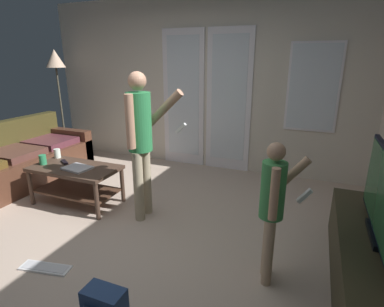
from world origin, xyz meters
TOP-DOWN VIEW (x-y plane):
  - ground_plane at (0.00, 0.00)m, footprint 5.26×4.84m
  - wall_back_with_doors at (0.06, 2.39)m, footprint 5.26×0.09m
  - leather_couch at (-2.07, 0.59)m, footprint 0.87×2.21m
  - coffee_table at (-0.84, 0.47)m, footprint 1.06×0.55m
  - tv_stand at (2.28, 0.17)m, footprint 0.49×1.74m
  - flat_screen_tv at (2.27, 0.17)m, footprint 0.08×1.21m
  - person_adult at (0.10, 0.49)m, footprint 0.58×0.44m
  - person_child at (1.54, -0.03)m, footprint 0.37×0.36m
  - floor_lamp at (-2.36, 1.88)m, footprint 0.31×0.31m
  - backpack at (0.57, -0.85)m, footprint 0.29×0.20m
  - loose_keyboard at (-0.22, -0.63)m, footprint 0.46×0.21m
  - laptop_closed at (-0.75, 0.42)m, footprint 0.34×0.28m
  - cup_near_edge at (-1.29, 0.66)m, footprint 0.08×0.08m
  - cup_by_laptop at (-1.25, 0.39)m, footprint 0.08×0.08m
  - tv_remote_black at (-1.06, 0.53)m, footprint 0.17×0.13m

SIDE VIEW (x-z plane):
  - ground_plane at x=0.00m, z-range -0.02..0.00m
  - loose_keyboard at x=-0.22m, z-range 0.00..0.02m
  - backpack at x=0.57m, z-range 0.00..0.22m
  - tv_stand at x=2.28m, z-range 0.00..0.45m
  - leather_couch at x=-2.07m, z-range -0.13..0.72m
  - coffee_table at x=-0.84m, z-range 0.11..0.58m
  - tv_remote_black at x=-1.06m, z-range 0.47..0.50m
  - laptop_closed at x=-0.75m, z-range 0.47..0.50m
  - cup_near_edge at x=-1.29m, z-range 0.47..0.59m
  - cup_by_laptop at x=-1.25m, z-range 0.47..0.59m
  - person_child at x=1.54m, z-range 0.11..1.27m
  - flat_screen_tv at x=2.27m, z-range 0.45..1.10m
  - person_adult at x=0.10m, z-range 0.16..1.75m
  - wall_back_with_doors at x=0.06m, z-range -0.04..2.61m
  - floor_lamp at x=-2.36m, z-range 0.67..2.52m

